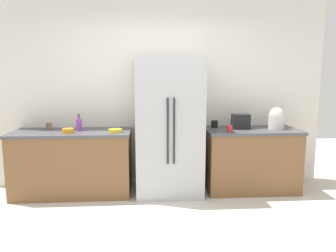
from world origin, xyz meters
TOP-DOWN VIEW (x-y plane):
  - ground_plane at (0.00, 0.00)m, footprint 9.80×9.80m
  - kitchen_back_panel at (0.00, 1.72)m, footprint 4.90×0.10m
  - counter_left at (-1.21, 1.33)m, footprint 1.60×0.69m
  - counter_right at (1.30, 1.33)m, footprint 1.30×0.69m
  - refrigerator at (0.12, 1.29)m, footprint 0.90×0.74m
  - toaster at (1.15, 1.37)m, footprint 0.24×0.15m
  - rice_cooker at (1.65, 1.33)m, footprint 0.22×0.22m
  - bottle_a at (-1.11, 1.37)m, footprint 0.07×0.07m
  - cup_a at (0.80, 1.48)m, footprint 0.09×0.09m
  - cup_b at (0.93, 1.15)m, footprint 0.08×0.08m
  - cup_c at (-1.56, 1.51)m, footprint 0.08×0.08m
  - bowl_a at (-1.22, 1.19)m, footprint 0.15×0.15m
  - bowl_b at (-0.60, 1.19)m, footprint 0.18×0.18m

SIDE VIEW (x-z plane):
  - ground_plane at x=0.00m, z-range 0.00..0.00m
  - counter_left at x=-1.21m, z-range 0.00..0.89m
  - counter_right at x=1.30m, z-range 0.00..0.89m
  - bowl_b at x=-0.60m, z-range 0.89..0.93m
  - bowl_a at x=-1.22m, z-range 0.89..0.95m
  - cup_b at x=0.93m, z-range 0.89..0.97m
  - cup_c at x=-1.56m, z-range 0.89..0.98m
  - refrigerator at x=0.12m, z-range 0.00..1.88m
  - cup_a at x=0.80m, z-range 0.89..0.99m
  - bottle_a at x=-1.11m, z-range 0.86..1.08m
  - toaster at x=1.15m, z-range 0.89..1.10m
  - rice_cooker at x=1.65m, z-range 0.88..1.19m
  - kitchen_back_panel at x=0.00m, z-range 0.00..2.91m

